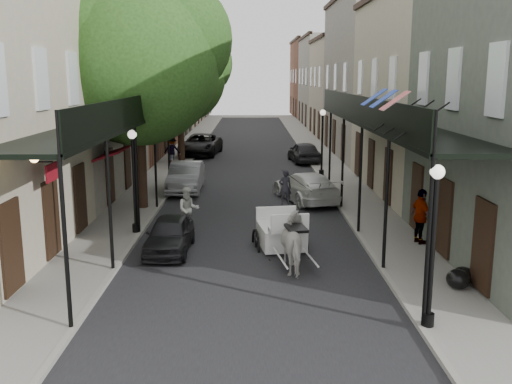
{
  "coord_description": "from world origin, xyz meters",
  "views": [
    {
      "loc": [
        0.09,
        -14.06,
        5.71
      ],
      "look_at": [
        0.26,
        5.98,
        1.6
      ],
      "focal_mm": 40.0,
      "sensor_mm": 36.0,
      "label": 1
    }
  ],
  "objects_px": {
    "horse": "(297,243)",
    "car_left_mid": "(186,177)",
    "lamppost_left": "(134,180)",
    "pedestrian_walking": "(188,209)",
    "car_left_near": "(170,234)",
    "car_left_far": "(201,145)",
    "car_right_near": "(306,187)",
    "tree_near": "(147,56)",
    "lamppost_right_near": "(433,244)",
    "lamppost_right_far": "(322,141)",
    "pedestrian_sidewalk_right": "(421,216)",
    "car_right_far": "(304,152)",
    "tree_far": "(185,73)",
    "pedestrian_sidewalk_left": "(172,150)",
    "carriage": "(279,214)"
  },
  "relations": [
    {
      "from": "tree_far",
      "to": "car_left_mid",
      "type": "bearing_deg",
      "value": -84.02
    },
    {
      "from": "horse",
      "to": "car_right_far",
      "type": "bearing_deg",
      "value": -104.85
    },
    {
      "from": "carriage",
      "to": "pedestrian_sidewalk_left",
      "type": "height_order",
      "value": "carriage"
    },
    {
      "from": "pedestrian_walking",
      "to": "pedestrian_sidewalk_right",
      "type": "height_order",
      "value": "pedestrian_sidewalk_right"
    },
    {
      "from": "car_right_far",
      "to": "tree_near",
      "type": "bearing_deg",
      "value": 52.94
    },
    {
      "from": "pedestrian_sidewalk_left",
      "to": "car_left_mid",
      "type": "bearing_deg",
      "value": 102.77
    },
    {
      "from": "car_left_near",
      "to": "lamppost_right_near",
      "type": "bearing_deg",
      "value": -40.39
    },
    {
      "from": "car_left_far",
      "to": "car_right_near",
      "type": "height_order",
      "value": "car_left_far"
    },
    {
      "from": "lamppost_right_near",
      "to": "car_left_mid",
      "type": "distance_m",
      "value": 17.63
    },
    {
      "from": "tree_near",
      "to": "car_left_far",
      "type": "height_order",
      "value": "tree_near"
    },
    {
      "from": "car_left_mid",
      "to": "pedestrian_sidewalk_left",
      "type": "bearing_deg",
      "value": 102.17
    },
    {
      "from": "pedestrian_walking",
      "to": "pedestrian_sidewalk_right",
      "type": "relative_size",
      "value": 0.89
    },
    {
      "from": "tree_far",
      "to": "pedestrian_walking",
      "type": "relative_size",
      "value": 5.14
    },
    {
      "from": "horse",
      "to": "pedestrian_walking",
      "type": "relative_size",
      "value": 1.17
    },
    {
      "from": "tree_far",
      "to": "car_right_near",
      "type": "distance_m",
      "value": 15.2
    },
    {
      "from": "lamppost_left",
      "to": "horse",
      "type": "distance_m",
      "value": 6.83
    },
    {
      "from": "car_right_far",
      "to": "car_right_near",
      "type": "bearing_deg",
      "value": 78.36
    },
    {
      "from": "car_right_near",
      "to": "car_left_near",
      "type": "bearing_deg",
      "value": 39.11
    },
    {
      "from": "pedestrian_walking",
      "to": "car_right_far",
      "type": "distance_m",
      "value": 18.05
    },
    {
      "from": "car_left_mid",
      "to": "pedestrian_walking",
      "type": "bearing_deg",
      "value": -82.9
    },
    {
      "from": "lamppost_right_near",
      "to": "lamppost_right_far",
      "type": "bearing_deg",
      "value": 90.0
    },
    {
      "from": "pedestrian_walking",
      "to": "car_left_far",
      "type": "xyz_separation_m",
      "value": [
        -1.35,
        20.79,
        -0.07
      ]
    },
    {
      "from": "tree_near",
      "to": "lamppost_right_near",
      "type": "bearing_deg",
      "value": -55.73
    },
    {
      "from": "tree_near",
      "to": "lamppost_right_near",
      "type": "height_order",
      "value": "tree_near"
    },
    {
      "from": "tree_far",
      "to": "pedestrian_sidewalk_left",
      "type": "distance_m",
      "value": 5.17
    },
    {
      "from": "pedestrian_walking",
      "to": "car_left_far",
      "type": "bearing_deg",
      "value": 80.03
    },
    {
      "from": "tree_far",
      "to": "pedestrian_sidewalk_left",
      "type": "xyz_separation_m",
      "value": [
        -0.79,
        -1.55,
        -4.87
      ]
    },
    {
      "from": "horse",
      "to": "pedestrian_sidewalk_left",
      "type": "bearing_deg",
      "value": -81.5
    },
    {
      "from": "lamppost_right_near",
      "to": "car_right_far",
      "type": "relative_size",
      "value": 0.9
    },
    {
      "from": "car_left_near",
      "to": "car_left_mid",
      "type": "xyz_separation_m",
      "value": [
        -0.58,
        10.0,
        0.14
      ]
    },
    {
      "from": "pedestrian_sidewalk_right",
      "to": "car_right_far",
      "type": "height_order",
      "value": "pedestrian_sidewalk_right"
    },
    {
      "from": "horse",
      "to": "car_left_mid",
      "type": "distance_m",
      "value": 12.68
    },
    {
      "from": "lamppost_right_near",
      "to": "horse",
      "type": "height_order",
      "value": "lamppost_right_near"
    },
    {
      "from": "car_left_near",
      "to": "car_left_far",
      "type": "xyz_separation_m",
      "value": [
        -1.0,
        23.28,
        0.18
      ]
    },
    {
      "from": "horse",
      "to": "pedestrian_sidewalk_right",
      "type": "xyz_separation_m",
      "value": [
        4.36,
        2.3,
        0.23
      ]
    },
    {
      "from": "pedestrian_sidewalk_left",
      "to": "car_right_far",
      "type": "height_order",
      "value": "pedestrian_sidewalk_left"
    },
    {
      "from": "pedestrian_sidewalk_right",
      "to": "car_right_far",
      "type": "bearing_deg",
      "value": -8.31
    },
    {
      "from": "horse",
      "to": "car_left_near",
      "type": "distance_m",
      "value": 4.43
    },
    {
      "from": "lamppost_left",
      "to": "pedestrian_walking",
      "type": "height_order",
      "value": "lamppost_left"
    },
    {
      "from": "car_right_near",
      "to": "horse",
      "type": "bearing_deg",
      "value": 66.36
    },
    {
      "from": "lamppost_right_far",
      "to": "carriage",
      "type": "bearing_deg",
      "value": -103.05
    },
    {
      "from": "tree_far",
      "to": "car_left_mid",
      "type": "xyz_separation_m",
      "value": [
        1.07,
        -10.18,
        -5.11
      ]
    },
    {
      "from": "horse",
      "to": "pedestrian_sidewalk_left",
      "type": "relative_size",
      "value": 1.16
    },
    {
      "from": "lamppost_right_near",
      "to": "car_left_near",
      "type": "height_order",
      "value": "lamppost_right_near"
    },
    {
      "from": "carriage",
      "to": "car_right_near",
      "type": "bearing_deg",
      "value": 68.06
    },
    {
      "from": "tree_near",
      "to": "lamppost_right_near",
      "type": "distance_m",
      "value": 15.39
    },
    {
      "from": "car_left_mid",
      "to": "pedestrian_sidewalk_right",
      "type": "bearing_deg",
      "value": -46.61
    },
    {
      "from": "lamppost_left",
      "to": "car_left_near",
      "type": "xyz_separation_m",
      "value": [
        1.5,
        -2.0,
        -1.46
      ]
    },
    {
      "from": "pedestrian_walking",
      "to": "pedestrian_sidewalk_left",
      "type": "height_order",
      "value": "pedestrian_sidewalk_left"
    },
    {
      "from": "lamppost_left",
      "to": "car_right_far",
      "type": "bearing_deg",
      "value": 66.34
    }
  ]
}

